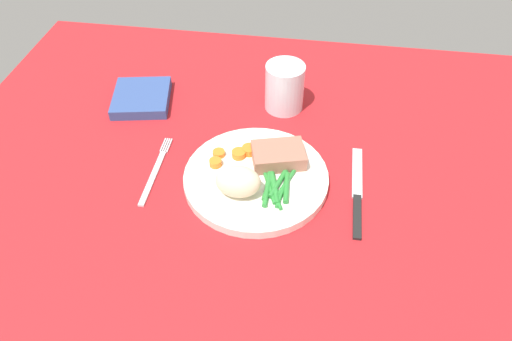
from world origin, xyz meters
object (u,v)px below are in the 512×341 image
dinner_plate (256,178)px  meat_portion (278,155)px  water_glass (284,90)px  napkin (142,98)px  fork (156,170)px  knife (357,193)px

dinner_plate → meat_portion: (3.31, 3.87, 2.15)cm
water_glass → meat_portion: bearing=-87.0°
water_glass → napkin: size_ratio=0.79×
fork → water_glass: (20.07, 21.75, 3.91)cm
meat_portion → napkin: 33.15cm
dinner_plate → knife: bearing=-1.0°
fork → water_glass: water_glass is taller
dinner_plate → meat_portion: meat_portion is taller
dinner_plate → fork: dinner_plate is taller
knife → water_glass: bearing=125.1°
knife → dinner_plate: bearing=-179.9°
dinner_plate → water_glass: bearing=83.6°
fork → water_glass: 29.85cm
water_glass → napkin: bearing=-174.3°
fork → knife: size_ratio=0.81×
fork → napkin: bearing=118.9°
fork → knife: (34.78, -0.03, -0.00)cm
dinner_plate → meat_portion: bearing=49.4°
napkin → water_glass: bearing=5.7°
dinner_plate → water_glass: 21.87cm
fork → napkin: napkin is taller
dinner_plate → fork: bearing=-179.2°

